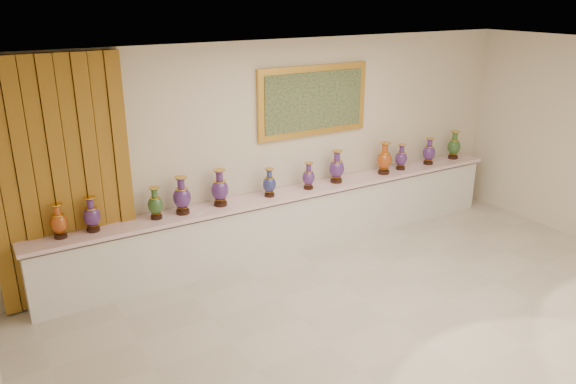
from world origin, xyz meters
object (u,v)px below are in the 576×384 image
at_px(counter, 291,221).
at_px(vase_0, 59,223).
at_px(vase_2, 155,205).
at_px(vase_1, 92,216).

relative_size(counter, vase_0, 17.44).
bearing_deg(vase_0, vase_2, -0.25).
relative_size(vase_1, vase_2, 1.04).
distance_m(counter, vase_2, 2.09).
distance_m(vase_1, vase_2, 0.77).
distance_m(counter, vase_0, 3.20).
xyz_separation_m(counter, vase_1, (-2.76, 0.00, 0.66)).
xyz_separation_m(counter, vase_2, (-1.99, -0.00, 0.65)).
height_order(counter, vase_0, vase_0).
relative_size(vase_0, vase_2, 1.01).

